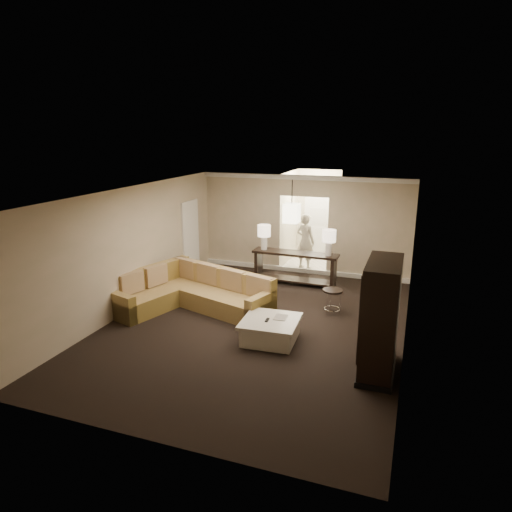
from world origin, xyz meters
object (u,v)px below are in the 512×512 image
at_px(console_table, 295,265).
at_px(person, 305,238).
at_px(coffee_table, 270,330).
at_px(armoire, 380,320).
at_px(sectional_sofa, 191,293).
at_px(drink_table, 333,296).

relative_size(console_table, person, 1.25).
relative_size(coffee_table, person, 0.62).
xyz_separation_m(console_table, armoire, (2.52, -3.98, 0.42)).
distance_m(console_table, armoire, 4.72).
distance_m(sectional_sofa, armoire, 4.62).
distance_m(drink_table, person, 3.52).
relative_size(armoire, drink_table, 3.51).
xyz_separation_m(sectional_sofa, armoire, (4.34, -1.49, 0.58)).
distance_m(coffee_table, person, 5.04).
bearing_deg(person, drink_table, 135.95).
bearing_deg(sectional_sofa, person, 84.11).
relative_size(coffee_table, console_table, 0.50).
distance_m(console_table, person, 1.55).
height_order(drink_table, person, person).
xyz_separation_m(armoire, drink_table, (-1.19, 2.30, -0.54)).
bearing_deg(person, armoire, 137.39).
relative_size(sectional_sofa, person, 1.97).
relative_size(sectional_sofa, drink_table, 6.45).
bearing_deg(drink_table, armoire, -62.58).
bearing_deg(person, console_table, 115.55).
height_order(coffee_table, person, person).
relative_size(sectional_sofa, coffee_table, 3.16).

